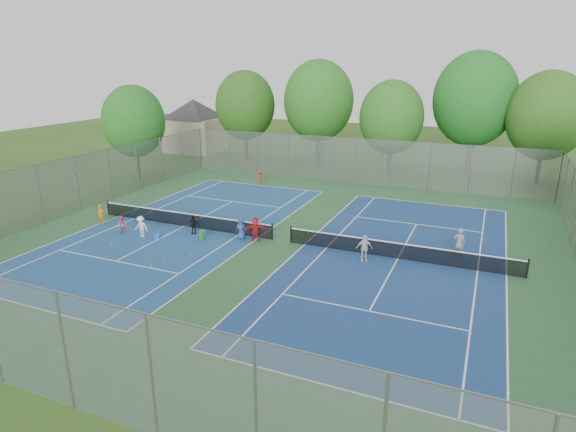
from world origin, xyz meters
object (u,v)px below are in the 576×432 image
at_px(net_right, 398,251).
at_px(ball_crate, 157,236).
at_px(net_left, 184,220).
at_px(ball_hopper, 203,235).
at_px(instructor, 459,243).

distance_m(net_right, ball_crate, 14.41).
relative_size(net_right, ball_crate, 38.76).
bearing_deg(ball_crate, net_right, 10.40).
distance_m(net_left, ball_hopper, 2.94).
height_order(net_right, instructor, instructor).
xyz_separation_m(net_left, ball_hopper, (2.46, -1.62, -0.17)).
distance_m(net_left, instructor, 17.07).
bearing_deg(net_left, net_right, 0.00).
height_order(ball_crate, instructor, instructor).
relative_size(ball_crate, instructor, 0.19).
xyz_separation_m(net_right, ball_crate, (-14.17, -2.60, -0.31)).
distance_m(net_left, ball_crate, 2.62).
distance_m(ball_crate, instructor, 17.66).
relative_size(net_left, instructor, 7.46).
height_order(net_left, ball_hopper, net_left).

